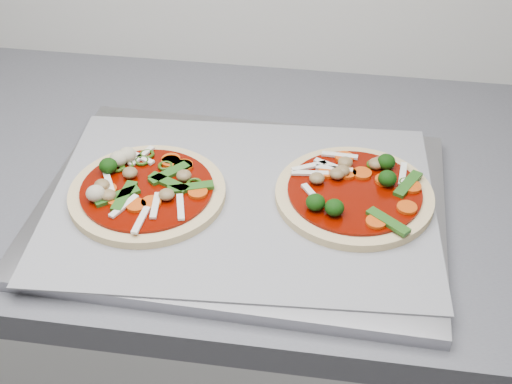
# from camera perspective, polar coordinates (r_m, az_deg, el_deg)

# --- Properties ---
(base_cabinet) EXTENTS (3.60, 0.60, 0.86)m
(base_cabinet) POSITION_cam_1_polar(r_m,az_deg,el_deg) (1.36, -10.77, -13.48)
(base_cabinet) COLOR silver
(base_cabinet) RESTS_ON ground
(countertop) EXTENTS (3.60, 0.60, 0.04)m
(countertop) POSITION_cam_1_polar(r_m,az_deg,el_deg) (1.05, -13.62, 1.88)
(countertop) COLOR #5B5B61
(countertop) RESTS_ON base_cabinet
(baking_tray) EXTENTS (0.52, 0.39, 0.02)m
(baking_tray) POSITION_cam_1_polar(r_m,az_deg,el_deg) (0.91, -1.11, -1.07)
(baking_tray) COLOR #949398
(baking_tray) RESTS_ON countertop
(parchment) EXTENTS (0.51, 0.38, 0.00)m
(parchment) POSITION_cam_1_polar(r_m,az_deg,el_deg) (0.91, -1.12, -0.62)
(parchment) COLOR gray
(parchment) RESTS_ON baking_tray
(pizza_left) EXTENTS (0.22, 0.22, 0.03)m
(pizza_left) POSITION_cam_1_polar(r_m,az_deg,el_deg) (0.92, -8.89, 0.23)
(pizza_left) COLOR tan
(pizza_left) RESTS_ON parchment
(pizza_right) EXTENTS (0.23, 0.23, 0.03)m
(pizza_right) POSITION_cam_1_polar(r_m,az_deg,el_deg) (0.91, 7.93, 0.00)
(pizza_right) COLOR tan
(pizza_right) RESTS_ON parchment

